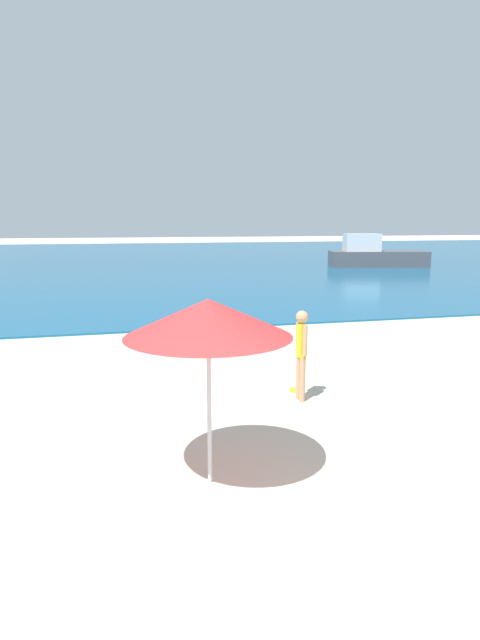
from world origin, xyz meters
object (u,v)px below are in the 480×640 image
(person_standing, at_px, (301,350))
(frisbee, at_px, (297,390))
(boat_near, at_px, (374,255))
(beach_umbrella, at_px, (208,318))

(person_standing, distance_m, frisbee, 1.02)
(frisbee, relative_size, boat_near, 0.04)
(frisbee, bearing_deg, boat_near, 59.00)
(frisbee, relative_size, beach_umbrella, 0.12)
(boat_near, bearing_deg, beach_umbrella, -109.22)
(beach_umbrella, bearing_deg, person_standing, 50.22)
(person_standing, height_order, beach_umbrella, beach_umbrella)
(person_standing, bearing_deg, frisbee, -17.08)
(frisbee, xyz_separation_m, beach_umbrella, (-2.16, -2.95, 1.97))
(person_standing, relative_size, boat_near, 0.23)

